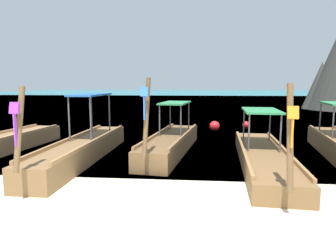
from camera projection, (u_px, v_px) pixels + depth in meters
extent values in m
plane|color=beige|center=(153.00, 204.00, 6.36)|extent=(120.00, 120.00, 0.00)
plane|color=#147A89|center=(191.00, 95.00, 67.15)|extent=(120.00, 120.00, 0.00)
cube|color=olive|center=(6.00, 144.00, 11.30)|extent=(1.66, 5.77, 0.57)
cube|color=#AF7F52|center=(17.00, 135.00, 11.15)|extent=(0.61, 5.22, 0.10)
cube|color=brown|center=(83.00, 150.00, 9.98)|extent=(1.14, 6.73, 0.64)
cube|color=#9F7246|center=(69.00, 139.00, 9.98)|extent=(0.19, 6.18, 0.10)
cube|color=#9F7246|center=(97.00, 140.00, 9.88)|extent=(0.19, 6.18, 0.10)
cylinder|color=brown|center=(19.00, 129.00, 6.44)|extent=(0.13, 0.56, 1.83)
cube|color=purple|center=(14.00, 108.00, 6.27)|extent=(0.20, 0.12, 0.25)
cube|color=purple|center=(15.00, 130.00, 6.31)|extent=(0.03, 0.08, 0.69)
cylinder|color=#4C4C51|center=(69.00, 119.00, 9.71)|extent=(0.05, 0.05, 1.45)
cylinder|color=#4C4C51|center=(91.00, 120.00, 9.64)|extent=(0.05, 0.05, 1.45)
cylinder|color=#4C4C51|center=(91.00, 113.00, 11.70)|extent=(0.05, 0.05, 1.45)
cylinder|color=#4C4C51|center=(109.00, 114.00, 11.62)|extent=(0.05, 0.05, 1.45)
cube|color=#235BA3|center=(90.00, 95.00, 10.56)|extent=(0.91, 2.23, 0.06)
cube|color=brown|center=(171.00, 144.00, 11.09)|extent=(1.91, 5.89, 0.61)
cube|color=brown|center=(157.00, 134.00, 11.15)|extent=(0.82, 5.29, 0.10)
cube|color=brown|center=(185.00, 135.00, 10.92)|extent=(0.82, 5.29, 0.10)
cylinder|color=brown|center=(146.00, 117.00, 8.03)|extent=(0.20, 0.59, 2.07)
cube|color=blue|center=(144.00, 92.00, 7.80)|extent=(0.21, 0.14, 0.25)
cube|color=blue|center=(144.00, 108.00, 7.84)|extent=(0.04, 0.08, 0.61)
cylinder|color=#4C4C51|center=(160.00, 121.00, 10.92)|extent=(0.06, 0.06, 1.13)
cylinder|color=#4C4C51|center=(181.00, 121.00, 10.74)|extent=(0.06, 0.06, 1.13)
cylinder|color=#4C4C51|center=(170.00, 116.00, 12.59)|extent=(0.06, 0.06, 1.13)
cylinder|color=#4C4C51|center=(189.00, 116.00, 12.42)|extent=(0.06, 0.06, 1.13)
cube|color=#2D844C|center=(175.00, 103.00, 11.58)|extent=(1.21, 2.05, 0.06)
cube|color=brown|center=(263.00, 158.00, 9.32)|extent=(1.83, 6.77, 0.47)
cube|color=#996C3F|center=(243.00, 148.00, 9.39)|extent=(0.57, 6.13, 0.10)
cube|color=#996C3F|center=(284.00, 150.00, 9.18)|extent=(0.57, 6.13, 0.10)
cylinder|color=brown|center=(290.00, 137.00, 5.80)|extent=(0.17, 0.61, 2.06)
cube|color=orange|center=(293.00, 113.00, 5.62)|extent=(0.21, 0.13, 0.25)
cube|color=orange|center=(292.00, 133.00, 5.65)|extent=(0.04, 0.08, 0.54)
cylinder|color=#4C4C51|center=(249.00, 133.00, 9.13)|extent=(0.05, 0.05, 1.13)
cylinder|color=#4C4C51|center=(281.00, 134.00, 8.97)|extent=(0.05, 0.05, 1.13)
cylinder|color=#4C4C51|center=(244.00, 124.00, 11.08)|extent=(0.05, 0.05, 1.13)
cylinder|color=#4C4C51|center=(270.00, 125.00, 10.93)|extent=(0.05, 0.05, 1.13)
cube|color=#2D844C|center=(261.00, 111.00, 9.95)|extent=(1.28, 2.29, 0.06)
cube|color=#996C3F|center=(327.00, 137.00, 10.30)|extent=(0.98, 5.56, 0.10)
cylinder|color=#4C4C51|center=(333.00, 123.00, 10.06)|extent=(0.06, 0.06, 1.13)
cylinder|color=#4C4C51|center=(320.00, 117.00, 11.82)|extent=(0.06, 0.06, 1.13)
cone|color=#3D3D38|center=(321.00, 85.00, 30.23)|extent=(3.38, 3.38, 4.68)
sphere|color=red|center=(215.00, 126.00, 16.09)|extent=(0.54, 0.54, 0.54)
sphere|color=red|center=(246.00, 125.00, 16.98)|extent=(0.42, 0.42, 0.42)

